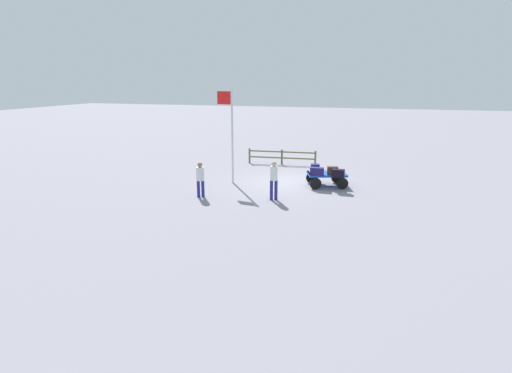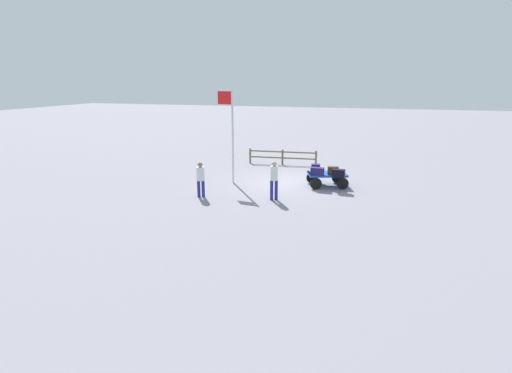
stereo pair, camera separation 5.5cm
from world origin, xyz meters
name	(u,v)px [view 2 (the right image)]	position (x,y,z in m)	size (l,w,h in m)	color
ground_plane	(291,182)	(0.00, 0.00, 0.00)	(120.00, 120.00, 0.00)	gray
luggage_cart	(327,177)	(-1.85, 0.22, 0.48)	(2.19, 1.84, 0.67)	blue
suitcase_grey	(339,173)	(-2.49, 0.94, 0.85)	(0.59, 0.35, 0.37)	black
suitcase_navy	(316,167)	(-1.18, -0.42, 0.81)	(0.50, 0.42, 0.28)	#1B1B4F
suitcase_olive	(333,171)	(-2.17, 0.45, 0.86)	(0.56, 0.37, 0.39)	#473226
suitcase_dark	(317,171)	(-1.46, 0.79, 0.85)	(0.63, 0.33, 0.37)	#211955
worker_lead	(274,178)	(0.05, 3.32, 1.00)	(0.40, 0.40, 1.74)	navy
worker_trailing	(201,177)	(3.31, 3.83, 0.93)	(0.44, 0.44, 1.60)	navy
flagpole	(231,128)	(2.91, 0.97, 2.79)	(0.83, 0.12, 4.70)	silver
wooden_fence	(283,156)	(1.51, -4.34, 0.55)	(4.26, 0.43, 0.94)	brown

